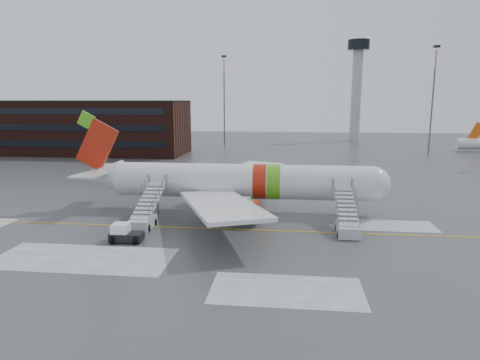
# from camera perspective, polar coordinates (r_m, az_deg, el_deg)

# --- Properties ---
(ground) EXTENTS (260.00, 260.00, 0.00)m
(ground) POSITION_cam_1_polar(r_m,az_deg,el_deg) (43.37, -7.05, -5.95)
(ground) COLOR #494C4F
(ground) RESTS_ON ground
(airliner) EXTENTS (35.03, 32.97, 11.18)m
(airliner) POSITION_cam_1_polar(r_m,az_deg,el_deg) (47.27, -0.87, -0.23)
(airliner) COLOR white
(airliner) RESTS_ON ground
(airstair_fwd) EXTENTS (2.05, 7.70, 3.48)m
(airstair_fwd) POSITION_cam_1_polar(r_m,az_deg,el_deg) (41.44, 14.05, -5.45)
(airstair_fwd) COLOR #B5B8BC
(airstair_fwd) RESTS_ON ground
(airstair_aft) EXTENTS (2.05, 7.70, 3.48)m
(airstair_aft) POSITION_cam_1_polar(r_m,az_deg,el_deg) (43.39, -12.56, -4.66)
(airstair_aft) COLOR silver
(airstair_aft) RESTS_ON ground
(pushback_tug) EXTENTS (2.90, 2.23, 1.62)m
(pushback_tug) POSITION_cam_1_polar(r_m,az_deg,el_deg) (39.29, -15.15, -6.92)
(pushback_tug) COLOR black
(pushback_tug) RESTS_ON ground
(terminal_building) EXTENTS (62.00, 16.11, 12.30)m
(terminal_building) POSITION_cam_1_polar(r_m,az_deg,el_deg) (110.23, -23.54, 6.54)
(terminal_building) COLOR #3F1E16
(terminal_building) RESTS_ON ground
(control_tower) EXTENTS (6.40, 6.40, 30.00)m
(control_tower) POSITION_cam_1_polar(r_m,az_deg,el_deg) (137.02, 15.34, 12.91)
(control_tower) COLOR #B2B5BA
(control_tower) RESTS_ON ground
(light_mast_far_ne) EXTENTS (1.20, 1.20, 24.25)m
(light_mast_far_ne) POSITION_cam_1_polar(r_m,az_deg,el_deg) (107.30, 24.35, 10.48)
(light_mast_far_ne) COLOR #595B60
(light_mast_far_ne) RESTS_ON ground
(light_mast_far_n) EXTENTS (1.20, 1.20, 24.25)m
(light_mast_far_n) POSITION_cam_1_polar(r_m,az_deg,el_deg) (119.75, -2.13, 11.31)
(light_mast_far_n) COLOR #595B60
(light_mast_far_n) RESTS_ON ground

